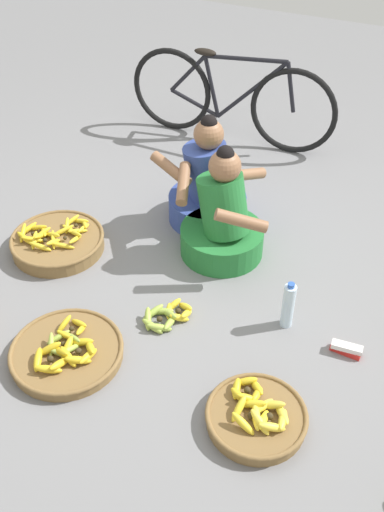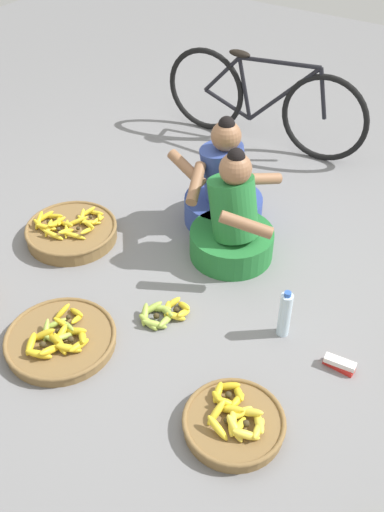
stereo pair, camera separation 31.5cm
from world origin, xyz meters
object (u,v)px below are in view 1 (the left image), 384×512
(vendor_woman_behind, at_px, (208,189))
(banana_basket_mid_left, at_px, (67,352))
(loose_bananas_back_left, at_px, (166,316))
(banana_basket_front_left, at_px, (256,416))
(vendor_woman_front, at_px, (222,221))
(packet_carton_stack, at_px, (346,349))
(bicycle_leaning, at_px, (230,99))
(water_bottle, at_px, (288,306))
(banana_basket_back_center, at_px, (57,241))

(vendor_woman_behind, xyz_separation_m, banana_basket_mid_left, (-0.16, -1.43, -0.20))
(vendor_woman_behind, xyz_separation_m, loose_bananas_back_left, (0.19, -0.97, -0.21))
(banana_basket_front_left, distance_m, loose_bananas_back_left, 0.80)
(vendor_woman_front, bearing_deg, packet_carton_stack, -28.09)
(bicycle_leaning, bearing_deg, vendor_woman_front, -69.27)
(banana_basket_mid_left, height_order, water_bottle, water_bottle)
(water_bottle, bearing_deg, banana_basket_mid_left, -143.31)
(banana_basket_front_left, xyz_separation_m, loose_bananas_back_left, (-0.68, 0.41, -0.02))
(bicycle_leaning, height_order, banana_basket_mid_left, bicycle_leaning)
(banana_basket_back_center, xyz_separation_m, loose_bananas_back_left, (0.91, -0.26, -0.03))
(bicycle_leaning, xyz_separation_m, packet_carton_stack, (1.44, -1.87, -0.33))
(banana_basket_back_center, height_order, packet_carton_stack, banana_basket_back_center)
(bicycle_leaning, distance_m, packet_carton_stack, 2.38)
(banana_basket_front_left, height_order, water_bottle, water_bottle)
(banana_basket_front_left, distance_m, packet_carton_stack, 0.66)
(banana_basket_back_center, relative_size, loose_bananas_back_left, 2.00)
(banana_basket_back_center, bearing_deg, bicycle_leaning, 76.53)
(vendor_woman_front, height_order, vendor_woman_behind, vendor_woman_behind)
(vendor_woman_front, xyz_separation_m, vendor_woman_behind, (-0.23, 0.29, 0.00))
(banana_basket_front_left, xyz_separation_m, water_bottle, (-0.07, 0.66, 0.10))
(vendor_woman_front, distance_m, banana_basket_mid_left, 1.22)
(loose_bananas_back_left, bearing_deg, banana_basket_back_center, 163.83)
(banana_basket_back_center, distance_m, packet_carton_stack, 1.87)
(vendor_woman_behind, bearing_deg, water_bottle, -41.99)
(packet_carton_stack, bearing_deg, vendor_woman_behind, 145.77)
(banana_basket_back_center, bearing_deg, water_bottle, -0.49)
(vendor_woman_front, relative_size, banana_basket_front_left, 1.57)
(vendor_woman_front, distance_m, banana_basket_back_center, 1.05)
(banana_basket_mid_left, bearing_deg, packet_carton_stack, 26.40)
(bicycle_leaning, bearing_deg, banana_basket_back_center, -103.47)
(loose_bananas_back_left, distance_m, packet_carton_stack, 0.98)
(loose_bananas_back_left, relative_size, water_bottle, 0.97)
(packet_carton_stack, bearing_deg, loose_bananas_back_left, -168.97)
(water_bottle, distance_m, packet_carton_stack, 0.37)
(banana_basket_back_center, xyz_separation_m, water_bottle, (1.52, -0.01, 0.08))
(vendor_woman_behind, relative_size, water_bottle, 2.52)
(banana_basket_mid_left, height_order, loose_bananas_back_left, banana_basket_mid_left)
(banana_basket_mid_left, relative_size, packet_carton_stack, 3.59)
(vendor_woman_behind, distance_m, loose_bananas_back_left, 1.01)
(vendor_woman_behind, distance_m, packet_carton_stack, 1.41)
(packet_carton_stack, bearing_deg, vendor_woman_front, 151.91)
(water_bottle, bearing_deg, banana_basket_back_center, 179.51)
(banana_basket_mid_left, bearing_deg, vendor_woman_front, 71.40)
(banana_basket_mid_left, bearing_deg, banana_basket_front_left, 2.68)
(banana_basket_front_left, bearing_deg, vendor_woman_front, 120.53)
(vendor_woman_front, relative_size, vendor_woman_behind, 0.99)
(vendor_woman_front, xyz_separation_m, bicycle_leaning, (-0.52, 1.38, 0.12))
(loose_bananas_back_left, bearing_deg, banana_basket_front_left, -31.07)
(bicycle_leaning, bearing_deg, loose_bananas_back_left, -76.85)
(bicycle_leaning, xyz_separation_m, banana_basket_back_center, (-0.43, -1.79, -0.30))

